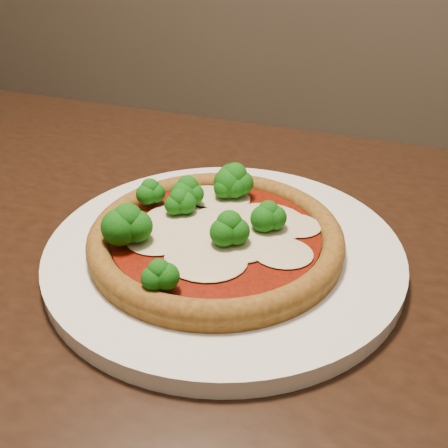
% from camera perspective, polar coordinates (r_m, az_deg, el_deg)
% --- Properties ---
extents(dining_table, '(1.22, 0.84, 0.75)m').
position_cam_1_polar(dining_table, '(0.60, -7.26, -10.43)').
color(dining_table, black).
rests_on(dining_table, floor).
extents(plate, '(0.36, 0.36, 0.02)m').
position_cam_1_polar(plate, '(0.51, 0.00, -2.96)').
color(plate, silver).
rests_on(plate, dining_table).
extents(pizza, '(0.25, 0.25, 0.06)m').
position_cam_1_polar(pizza, '(0.50, -1.32, -0.64)').
color(pizza, brown).
rests_on(pizza, plate).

